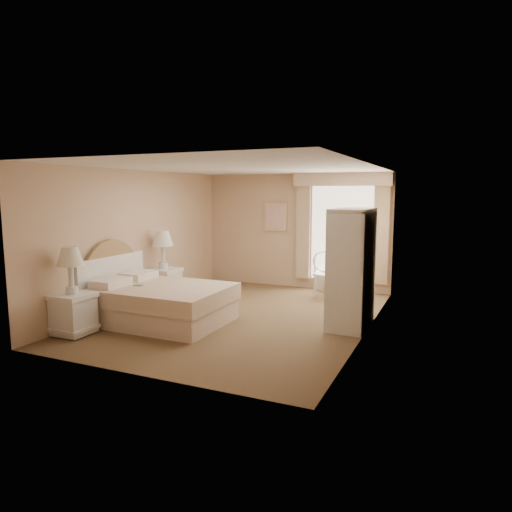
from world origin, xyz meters
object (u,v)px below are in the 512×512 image
at_px(round_table, 340,273).
at_px(armoire, 352,278).
at_px(nightstand_near, 73,303).
at_px(cafe_chair, 324,270).
at_px(nightstand_far, 164,276).
at_px(bed, 158,301).

bearing_deg(round_table, armoire, -72.16).
distance_m(nightstand_near, cafe_chair, 4.81).
relative_size(nightstand_far, armoire, 0.73).
bearing_deg(nightstand_near, armoire, 30.23).
bearing_deg(bed, armoire, 19.46).
distance_m(bed, armoire, 3.14).
relative_size(nightstand_far, cafe_chair, 1.48).
height_order(nightstand_near, armoire, armoire).
bearing_deg(nightstand_far, nightstand_near, -90.00).
xyz_separation_m(round_table, armoire, (0.70, -2.17, 0.33)).
height_order(nightstand_far, armoire, armoire).
xyz_separation_m(bed, round_table, (2.24, 3.21, 0.10)).
distance_m(nightstand_near, round_table, 5.22).
relative_size(bed, nightstand_far, 1.55).
xyz_separation_m(bed, armoire, (2.94, 1.04, 0.43)).
relative_size(round_table, cafe_chair, 0.72).
bearing_deg(round_table, bed, -124.86).
bearing_deg(cafe_chair, nightstand_near, -142.42).
relative_size(nightstand_near, armoire, 0.70).
bearing_deg(cafe_chair, armoire, -80.99).
xyz_separation_m(nightstand_far, round_table, (2.95, 2.02, -0.07)).
relative_size(bed, armoire, 1.13).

